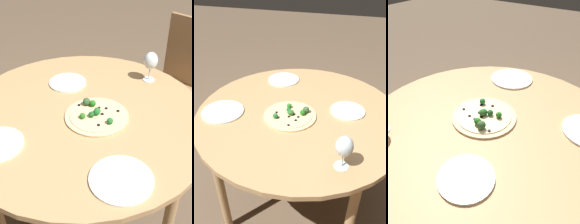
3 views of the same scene
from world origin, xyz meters
TOP-DOWN VIEW (x-y plane):
  - ground_plane at (0.00, 0.00)m, footprint 12.00×12.00m
  - dining_table at (0.00, 0.00)m, footprint 1.22×1.22m
  - pizza at (0.06, -0.04)m, footprint 0.30×0.30m
  - plate_near at (0.14, -0.43)m, footprint 0.24×0.24m
  - plate_far at (-0.08, 0.28)m, footprint 0.20×0.20m

SIDE VIEW (x-z plane):
  - ground_plane at x=0.00m, z-range 0.00..0.00m
  - dining_table at x=0.00m, z-range 0.31..1.09m
  - plate_near at x=0.14m, z-range 0.77..0.78m
  - plate_far at x=-0.08m, z-range 0.77..0.78m
  - pizza at x=0.06m, z-range 0.76..0.81m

